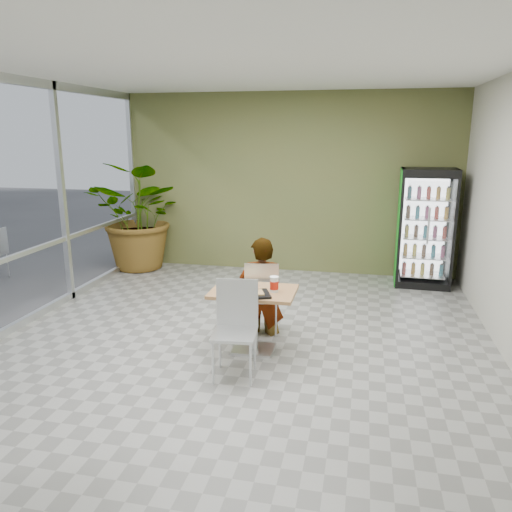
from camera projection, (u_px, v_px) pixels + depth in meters
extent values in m
plane|color=gray|center=(241.00, 345.00, 6.01)|extent=(7.00, 7.00, 0.00)
cube|color=#9F7044|center=(253.00, 292.00, 5.69)|extent=(0.96, 0.67, 0.04)
cylinder|color=silver|center=(254.00, 322.00, 5.78)|extent=(0.10, 0.10, 0.71)
cube|color=silver|center=(254.00, 349.00, 5.86)|extent=(0.48, 0.38, 0.04)
cube|color=silver|center=(262.00, 298.00, 6.36)|extent=(0.48, 0.48, 0.03)
cube|color=silver|center=(262.00, 283.00, 6.11)|extent=(0.42, 0.09, 0.50)
cylinder|color=silver|center=(277.00, 310.00, 6.58)|extent=(0.02, 0.02, 0.45)
cylinder|color=silver|center=(249.00, 309.00, 6.60)|extent=(0.02, 0.02, 0.45)
cylinder|color=silver|center=(276.00, 320.00, 6.23)|extent=(0.02, 0.02, 0.45)
cylinder|color=silver|center=(247.00, 319.00, 6.25)|extent=(0.02, 0.02, 0.45)
cube|color=silver|center=(234.00, 334.00, 5.14)|extent=(0.49, 0.49, 0.03)
cube|color=silver|center=(237.00, 303.00, 5.28)|extent=(0.45, 0.08, 0.53)
cylinder|color=silver|center=(213.00, 363.00, 5.04)|extent=(0.03, 0.03, 0.48)
cylinder|color=silver|center=(250.00, 364.00, 4.99)|extent=(0.03, 0.03, 0.48)
cylinder|color=silver|center=(220.00, 347.00, 5.40)|extent=(0.03, 0.03, 0.48)
cylinder|color=silver|center=(255.00, 349.00, 5.36)|extent=(0.03, 0.03, 0.48)
imported|color=black|center=(262.00, 297.00, 6.31)|extent=(0.62, 0.45, 1.55)
cylinder|color=white|center=(248.00, 287.00, 5.77)|extent=(0.22, 0.22, 0.01)
cylinder|color=white|center=(274.00, 285.00, 5.61)|extent=(0.09, 0.09, 0.17)
cylinder|color=#B81B0B|center=(274.00, 285.00, 5.61)|extent=(0.10, 0.10, 0.09)
cylinder|color=white|center=(274.00, 277.00, 5.59)|extent=(0.10, 0.10, 0.01)
cube|color=white|center=(224.00, 292.00, 5.57)|extent=(0.20, 0.20, 0.02)
cube|color=black|center=(250.00, 295.00, 5.49)|extent=(0.51, 0.45, 0.02)
cube|color=black|center=(425.00, 228.00, 8.20)|extent=(0.89, 0.71, 1.94)
cube|color=#189F1E|center=(398.00, 227.00, 8.29)|extent=(0.03, 0.67, 1.90)
cube|color=silver|center=(428.00, 231.00, 7.89)|extent=(0.70, 0.03, 1.55)
imported|color=#276229|center=(142.00, 216.00, 9.21)|extent=(2.11, 1.93, 2.00)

